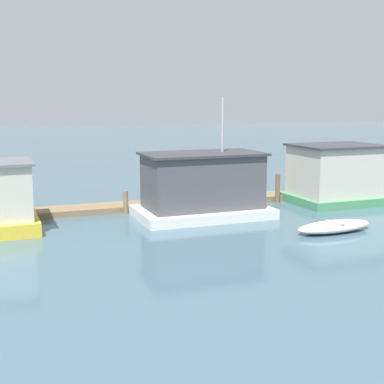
# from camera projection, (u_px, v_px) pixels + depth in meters

# --- Properties ---
(ground_plane) EXTENTS (200.00, 200.00, 0.00)m
(ground_plane) POSITION_uv_depth(u_px,v_px,m) (185.00, 216.00, 27.41)
(ground_plane) COLOR #426070
(dock_walkway) EXTENTS (33.80, 1.81, 0.30)m
(dock_walkway) POSITION_uv_depth(u_px,v_px,m) (168.00, 204.00, 29.88)
(dock_walkway) COLOR #846B4C
(dock_walkway) RESTS_ON ground_plane
(houseboat_white) EXTENTS (6.68, 4.01, 6.00)m
(houseboat_white) POSITION_uv_depth(u_px,v_px,m) (202.00, 187.00, 26.97)
(houseboat_white) COLOR white
(houseboat_white) RESTS_ON ground_plane
(houseboat_green) EXTENTS (5.18, 4.11, 3.36)m
(houseboat_green) POSITION_uv_depth(u_px,v_px,m) (336.00, 175.00, 30.73)
(houseboat_green) COLOR #4C9360
(houseboat_green) RESTS_ON ground_plane
(dinghy_white) EXTENTS (3.98, 1.68, 0.49)m
(dinghy_white) POSITION_uv_depth(u_px,v_px,m) (334.00, 226.00, 24.03)
(dinghy_white) COLOR white
(dinghy_white) RESTS_ON ground_plane
(mooring_post_far_left) EXTENTS (0.27, 0.27, 1.68)m
(mooring_post_far_left) POSITION_uv_depth(u_px,v_px,m) (278.00, 188.00, 30.91)
(mooring_post_far_left) COLOR brown
(mooring_post_far_left) RESTS_ON ground_plane
(mooring_post_centre) EXTENTS (0.24, 0.24, 1.31)m
(mooring_post_centre) POSITION_uv_depth(u_px,v_px,m) (336.00, 187.00, 32.35)
(mooring_post_centre) COLOR brown
(mooring_post_centre) RESTS_ON ground_plane
(mooring_post_near_left) EXTENTS (0.24, 0.24, 1.22)m
(mooring_post_near_left) POSITION_uv_depth(u_px,v_px,m) (126.00, 202.00, 27.78)
(mooring_post_near_left) COLOR #846B4C
(mooring_post_near_left) RESTS_ON ground_plane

